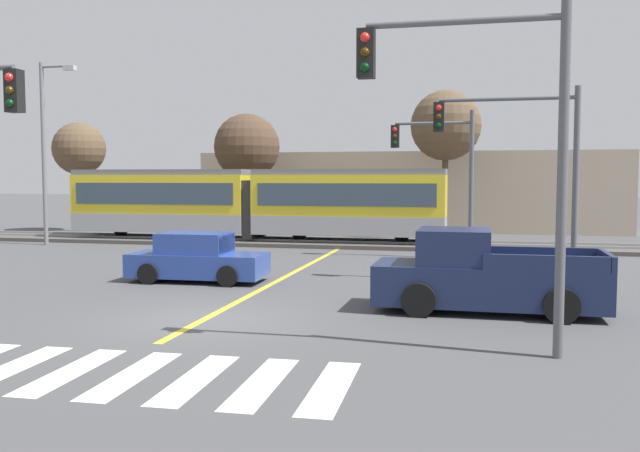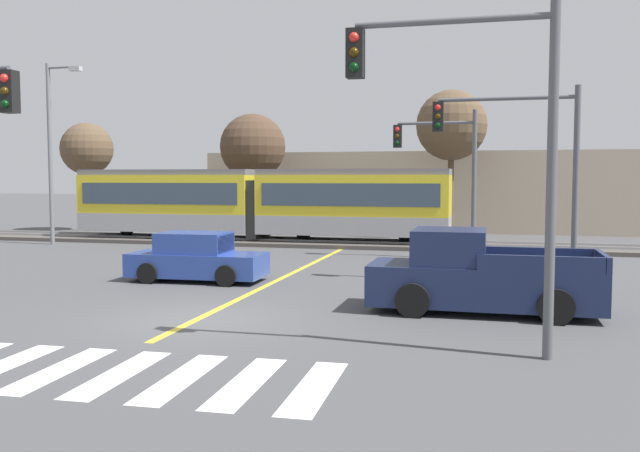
{
  "view_description": "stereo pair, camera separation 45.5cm",
  "coord_description": "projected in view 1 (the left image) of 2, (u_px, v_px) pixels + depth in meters",
  "views": [
    {
      "loc": [
        5.98,
        -14.21,
        3.24
      ],
      "look_at": [
        0.92,
        7.79,
        1.6
      ],
      "focal_mm": 38.0,
      "sensor_mm": 36.0,
      "label": 1
    },
    {
      "loc": [
        6.42,
        -14.1,
        3.24
      ],
      "look_at": [
        0.92,
        7.79,
        1.6
      ],
      "focal_mm": 38.0,
      "sensor_mm": 36.0,
      "label": 2
    }
  ],
  "objects": [
    {
      "name": "ground_plane",
      "position": [
        204.0,
        320.0,
        15.38
      ],
      "size": [
        200.0,
        200.0,
        0.0
      ],
      "primitive_type": "plane",
      "color": "#474749"
    },
    {
      "name": "track_bed",
      "position": [
        346.0,
        243.0,
        32.2
      ],
      "size": [
        120.0,
        4.0,
        0.18
      ],
      "primitive_type": "cube",
      "color": "#4C4742",
      "rests_on": "ground"
    },
    {
      "name": "rail_near",
      "position": [
        343.0,
        242.0,
        31.49
      ],
      "size": [
        120.0,
        0.08,
        0.1
      ],
      "primitive_type": "cube",
      "color": "#939399",
      "rests_on": "track_bed"
    },
    {
      "name": "rail_far",
      "position": [
        349.0,
        239.0,
        32.89
      ],
      "size": [
        120.0,
        0.08,
        0.1
      ],
      "primitive_type": "cube",
      "color": "#939399",
      "rests_on": "track_bed"
    },
    {
      "name": "light_rail_tram",
      "position": [
        254.0,
        201.0,
        33.07
      ],
      "size": [
        18.5,
        2.64,
        3.43
      ],
      "color": "#9E9EA3",
      "rests_on": "track_bed"
    },
    {
      "name": "crosswalk_stripe_2",
      "position": [
        13.0,
        367.0,
        11.5
      ],
      "size": [
        0.64,
        2.82,
        0.01
      ],
      "primitive_type": "cube",
      "rotation": [
        0.0,
        0.0,
        0.03
      ],
      "color": "silver",
      "rests_on": "ground"
    },
    {
      "name": "crosswalk_stripe_3",
      "position": [
        72.0,
        371.0,
        11.29
      ],
      "size": [
        0.64,
        2.82,
        0.01
      ],
      "primitive_type": "cube",
      "rotation": [
        0.0,
        0.0,
        0.03
      ],
      "color": "silver",
      "rests_on": "ground"
    },
    {
      "name": "crosswalk_stripe_4",
      "position": [
        133.0,
        375.0,
        11.07
      ],
      "size": [
        0.64,
        2.82,
        0.01
      ],
      "primitive_type": "cube",
      "rotation": [
        0.0,
        0.0,
        0.03
      ],
      "color": "silver",
      "rests_on": "ground"
    },
    {
      "name": "crosswalk_stripe_5",
      "position": [
        196.0,
        379.0,
        10.86
      ],
      "size": [
        0.64,
        2.82,
        0.01
      ],
      "primitive_type": "cube",
      "rotation": [
        0.0,
        0.0,
        0.03
      ],
      "color": "silver",
      "rests_on": "ground"
    },
    {
      "name": "crosswalk_stripe_6",
      "position": [
        262.0,
        383.0,
        10.64
      ],
      "size": [
        0.64,
        2.82,
        0.01
      ],
      "primitive_type": "cube",
      "rotation": [
        0.0,
        0.0,
        0.03
      ],
      "color": "silver",
      "rests_on": "ground"
    },
    {
      "name": "crosswalk_stripe_7",
      "position": [
        331.0,
        387.0,
        10.43
      ],
      "size": [
        0.64,
        2.82,
        0.01
      ],
      "primitive_type": "cube",
      "rotation": [
        0.0,
        0.0,
        0.03
      ],
      "color": "silver",
      "rests_on": "ground"
    },
    {
      "name": "lane_centre_line",
      "position": [
        283.0,
        278.0,
        21.69
      ],
      "size": [
        0.2,
        17.63,
        0.01
      ],
      "primitive_type": "cube",
      "color": "gold",
      "rests_on": "ground"
    },
    {
      "name": "sedan_crossing",
      "position": [
        198.0,
        259.0,
        21.0
      ],
      "size": [
        4.24,
        1.99,
        1.52
      ],
      "color": "#284293",
      "rests_on": "ground"
    },
    {
      "name": "pickup_truck",
      "position": [
        483.0,
        277.0,
        16.23
      ],
      "size": [
        5.41,
        2.27,
        1.98
      ],
      "color": "#192347",
      "rests_on": "ground"
    },
    {
      "name": "traffic_light_mid_right",
      "position": [
        524.0,
        152.0,
        20.17
      ],
      "size": [
        4.25,
        0.38,
        5.9
      ],
      "color": "#515459",
      "rests_on": "ground"
    },
    {
      "name": "traffic_light_near_right",
      "position": [
        493.0,
        120.0,
        12.08
      ],
      "size": [
        3.75,
        0.38,
        6.48
      ],
      "color": "#515459",
      "rests_on": "ground"
    },
    {
      "name": "traffic_light_far_right",
      "position": [
        443.0,
        162.0,
        26.66
      ],
      "size": [
        3.25,
        0.38,
        5.84
      ],
      "color": "#515459",
      "rests_on": "ground"
    },
    {
      "name": "street_lamp_west",
      "position": [
        46.0,
        143.0,
        31.93
      ],
      "size": [
        1.87,
        0.28,
        8.59
      ],
      "color": "slate",
      "rests_on": "ground"
    },
    {
      "name": "bare_tree_far_west",
      "position": [
        79.0,
        149.0,
        40.2
      ],
      "size": [
        3.1,
        3.1,
        6.48
      ],
      "color": "brown",
      "rests_on": "ground"
    },
    {
      "name": "bare_tree_west",
      "position": [
        247.0,
        147.0,
        38.28
      ],
      "size": [
        3.73,
        3.73,
        6.81
      ],
      "color": "brown",
      "rests_on": "ground"
    },
    {
      "name": "bare_tree_east",
      "position": [
        446.0,
        126.0,
        36.21
      ],
      "size": [
        3.76,
        3.76,
        7.88
      ],
      "color": "brown",
      "rests_on": "ground"
    },
    {
      "name": "building_backdrop_far",
      "position": [
        409.0,
        191.0,
        42.36
      ],
      "size": [
        25.32,
        6.0,
        4.73
      ],
      "primitive_type": "cube",
      "color": "tan",
      "rests_on": "ground"
    }
  ]
}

